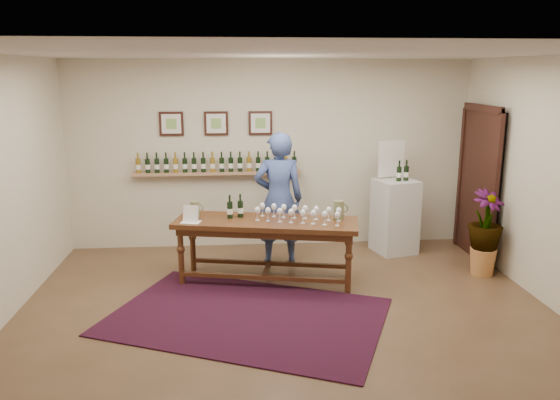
{
  "coord_description": "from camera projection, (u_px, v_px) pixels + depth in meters",
  "views": [
    {
      "loc": [
        -0.54,
        -5.62,
        2.61
      ],
      "look_at": [
        0.0,
        0.8,
        1.1
      ],
      "focal_mm": 35.0,
      "sensor_mm": 36.0,
      "label": 1
    }
  ],
  "objects": [
    {
      "name": "table_glasses",
      "position": [
        298.0,
        214.0,
        6.77
      ],
      "size": [
        1.35,
        0.71,
        0.18
      ],
      "primitive_type": null,
      "rotation": [
        0.0,
        0.0,
        -0.33
      ],
      "color": "white",
      "rests_on": "tasting_table"
    },
    {
      "name": "table_bottles",
      "position": [
        235.0,
        207.0,
        6.9
      ],
      "size": [
        0.3,
        0.23,
        0.28
      ],
      "primitive_type": null,
      "rotation": [
        0.0,
        0.0,
        -0.33
      ],
      "color": "black",
      "rests_on": "tasting_table"
    },
    {
      "name": "info_sign",
      "position": [
        391.0,
        159.0,
        7.98
      ],
      "size": [
        0.42,
        0.13,
        0.59
      ],
      "primitive_type": "cube",
      "rotation": [
        0.0,
        0.0,
        0.26
      ],
      "color": "silver",
      "rests_on": "display_pedestal"
    },
    {
      "name": "display_pedestal",
      "position": [
        395.0,
        216.0,
        8.03
      ],
      "size": [
        0.67,
        0.67,
        1.09
      ],
      "primitive_type": "cube",
      "rotation": [
        0.0,
        0.0,
        0.26
      ],
      "color": "silver",
      "rests_on": "ground"
    },
    {
      "name": "pedestal_bottles",
      "position": [
        403.0,
        170.0,
        7.82
      ],
      "size": [
        0.34,
        0.17,
        0.33
      ],
      "primitive_type": null,
      "rotation": [
        0.0,
        0.0,
        0.26
      ],
      "color": "black",
      "rests_on": "display_pedestal"
    },
    {
      "name": "pitcher_right",
      "position": [
        339.0,
        210.0,
        6.84
      ],
      "size": [
        0.17,
        0.17,
        0.24
      ],
      "primitive_type": null,
      "rotation": [
        0.0,
        0.0,
        -0.1
      ],
      "color": "#676A42",
      "rests_on": "tasting_table"
    },
    {
      "name": "room_shell",
      "position": [
        421.0,
        179.0,
        7.81
      ],
      "size": [
        6.0,
        6.0,
        6.0
      ],
      "color": "beige",
      "rests_on": "ground"
    },
    {
      "name": "person",
      "position": [
        279.0,
        199.0,
        7.46
      ],
      "size": [
        0.68,
        0.45,
        1.84
      ],
      "primitive_type": "imported",
      "rotation": [
        0.0,
        0.0,
        3.13
      ],
      "color": "#384B84",
      "rests_on": "ground"
    },
    {
      "name": "rug",
      "position": [
        247.0,
        316.0,
        5.97
      ],
      "size": [
        3.42,
        2.92,
        0.02
      ],
      "primitive_type": "cube",
      "rotation": [
        0.0,
        0.0,
        -0.4
      ],
      "color": "#4A0D17",
      "rests_on": "ground"
    },
    {
      "name": "ground",
      "position": [
        286.0,
        312.0,
        6.09
      ],
      "size": [
        6.0,
        6.0,
        0.0
      ],
      "primitive_type": "plane",
      "color": "#513C23",
      "rests_on": "ground"
    },
    {
      "name": "potted_plant",
      "position": [
        485.0,
        233.0,
        7.09
      ],
      "size": [
        0.68,
        0.68,
        0.98
      ],
      "rotation": [
        0.0,
        0.0,
        0.39
      ],
      "color": "#BE7A3F",
      "rests_on": "ground"
    },
    {
      "name": "menu_card",
      "position": [
        191.0,
        214.0,
        6.72
      ],
      "size": [
        0.26,
        0.22,
        0.21
      ],
      "primitive_type": "cube",
      "rotation": [
        0.0,
        0.0,
        -0.25
      ],
      "color": "silver",
      "rests_on": "tasting_table"
    },
    {
      "name": "pitcher_left",
      "position": [
        195.0,
        209.0,
        6.93
      ],
      "size": [
        0.15,
        0.15,
        0.21
      ],
      "primitive_type": null,
      "rotation": [
        0.0,
        0.0,
        -0.11
      ],
      "color": "#676A42",
      "rests_on": "tasting_table"
    },
    {
      "name": "tasting_table",
      "position": [
        266.0,
        229.0,
        6.85
      ],
      "size": [
        2.38,
        1.18,
        0.81
      ],
      "rotation": [
        0.0,
        0.0,
        -0.21
      ],
      "color": "#3F220F",
      "rests_on": "ground"
    }
  ]
}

